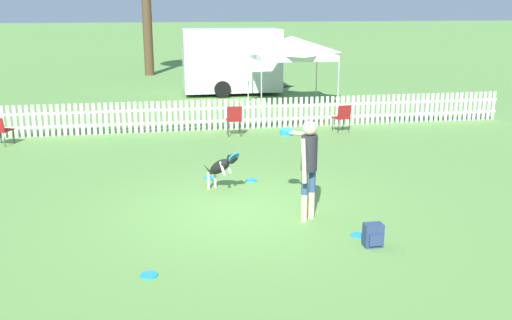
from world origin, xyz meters
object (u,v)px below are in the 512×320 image
object	(u,v)px
handler_person	(307,157)
frisbee_near_handler	(358,235)
folding_chair_center	(234,118)
equipment_trailer	(231,60)
frisbee_far_scatter	(210,178)
frisbee_midfield	(149,275)
folding_chair_blue_left	(342,116)
leaping_dog	(221,166)
backpack_on_grass	(373,235)
frisbee_near_dog	(251,180)
canopy_tent_main	(292,47)

from	to	relation	value
handler_person	frisbee_near_handler	world-z (taller)	handler_person
folding_chair_center	equipment_trailer	world-z (taller)	equipment_trailer
frisbee_near_handler	frisbee_far_scatter	size ratio (longest dim) A/B	1.00
frisbee_midfield	folding_chair_blue_left	world-z (taller)	folding_chair_blue_left
handler_person	leaping_dog	size ratio (longest dim) A/B	1.92
backpack_on_grass	equipment_trailer	xyz separation A→B (m)	(0.04, 16.19, 1.23)
frisbee_midfield	backpack_on_grass	bearing A→B (deg)	6.66
frisbee_near_dog	folding_chair_center	xyz separation A→B (m)	(0.26, 4.33, 0.52)
equipment_trailer	frisbee_midfield	bearing A→B (deg)	-100.89
handler_person	frisbee_far_scatter	distance (m)	3.24
leaping_dog	folding_chair_blue_left	bearing A→B (deg)	-165.89
frisbee_near_handler	canopy_tent_main	xyz separation A→B (m)	(1.86, 12.31, 2.14)
frisbee_near_dog	equipment_trailer	distance (m)	12.62
frisbee_near_dog	frisbee_midfield	distance (m)	4.65
folding_chair_blue_left	leaping_dog	bearing A→B (deg)	39.34
canopy_tent_main	handler_person	bearing A→B (deg)	-102.36
folding_chair_blue_left	canopy_tent_main	bearing A→B (deg)	-95.20
frisbee_midfield	backpack_on_grass	size ratio (longest dim) A/B	0.66
backpack_on_grass	equipment_trailer	world-z (taller)	equipment_trailer
frisbee_far_scatter	frisbee_near_handler	bearing A→B (deg)	-60.29
handler_person	folding_chair_center	distance (m)	6.73
frisbee_near_handler	backpack_on_grass	world-z (taller)	backpack_on_grass
handler_person	frisbee_midfield	xyz separation A→B (m)	(-2.73, -1.75, -1.11)
frisbee_far_scatter	equipment_trailer	world-z (taller)	equipment_trailer
frisbee_midfield	folding_chair_center	distance (m)	8.81
folding_chair_blue_left	equipment_trailer	distance (m)	8.52
leaping_dog	canopy_tent_main	distance (m)	10.46
leaping_dog	folding_chair_blue_left	world-z (taller)	leaping_dog
handler_person	folding_chair_blue_left	size ratio (longest dim) A/B	2.14
handler_person	folding_chair_center	xyz separation A→B (m)	(-0.31, 6.70, -0.59)
equipment_trailer	leaping_dog	bearing A→B (deg)	-97.86
leaping_dog	folding_chair_center	distance (m)	5.02
handler_person	backpack_on_grass	bearing A→B (deg)	-97.27
backpack_on_grass	folding_chair_center	xyz separation A→B (m)	(-1.02, 8.05, 0.35)
folding_chair_blue_left	equipment_trailer	size ratio (longest dim) A/B	0.17
backpack_on_grass	equipment_trailer	bearing A→B (deg)	89.87
frisbee_far_scatter	folding_chair_blue_left	world-z (taller)	folding_chair_blue_left
folding_chair_center	frisbee_near_dog	bearing A→B (deg)	88.48
frisbee_midfield	frisbee_far_scatter	xyz separation A→B (m)	(1.30, 4.45, 0.00)
folding_chair_center	frisbee_midfield	bearing A→B (deg)	75.91
frisbee_midfield	backpack_on_grass	xyz separation A→B (m)	(3.44, 0.40, 0.17)
backpack_on_grass	leaping_dog	bearing A→B (deg)	122.51
folding_chair_center	leaping_dog	bearing A→B (deg)	80.79
frisbee_near_dog	folding_chair_blue_left	distance (m)	5.53
frisbee_near_handler	equipment_trailer	bearing A→B (deg)	89.57
frisbee_near_dog	frisbee_far_scatter	world-z (taller)	same
frisbee_near_dog	backpack_on_grass	size ratio (longest dim) A/B	0.66
frisbee_near_handler	canopy_tent_main	bearing A→B (deg)	81.40
backpack_on_grass	handler_person	bearing A→B (deg)	118.02
frisbee_midfield	folding_chair_blue_left	bearing A→B (deg)	56.16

